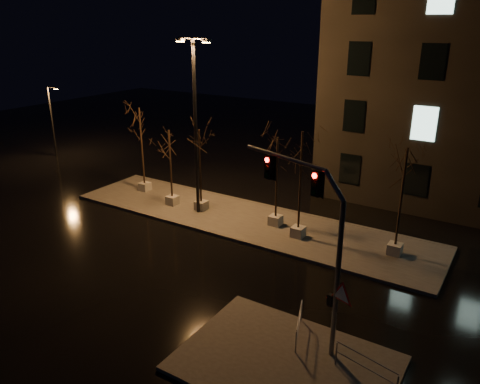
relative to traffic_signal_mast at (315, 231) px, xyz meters
The scene contains 14 objects.
ground 9.05m from the traffic_signal_mast, 165.31° to the left, with size 90.00×90.00×0.00m, color black.
median 11.89m from the traffic_signal_mast, 133.73° to the left, with size 22.00×5.00×0.15m, color #423F3B.
sidewalk_corner 4.56m from the traffic_signal_mast, 96.12° to the right, with size 7.00×5.00×0.15m, color #423F3B.
tree_0 17.91m from the traffic_signal_mast, 151.69° to the left, with size 1.80×1.80×5.70m.
tree_1 14.66m from the traffic_signal_mast, 149.10° to the left, with size 1.80×1.80×4.81m.
tree_2 13.10m from the traffic_signal_mast, 143.58° to the left, with size 1.80×1.80×5.01m.
tree_3 9.98m from the traffic_signal_mast, 124.96° to the left, with size 1.80×1.80×5.14m.
tree_4 8.47m from the traffic_signal_mast, 118.15° to the left, with size 1.80×1.80×5.78m.
tree_5 8.22m from the traffic_signal_mast, 84.15° to the left, with size 1.80×1.80×5.47m.
traffic_signal_mast is the anchor object (origin of this frame).
streetlight_main 12.92m from the traffic_signal_mast, 144.77° to the left, with size 2.47×0.62×9.88m.
streetlight_far 30.68m from the traffic_signal_mast, 158.32° to the left, with size 1.14×0.35×5.82m.
guard_rail_a 4.42m from the traffic_signal_mast, 23.04° to the right, with size 2.14×0.53×0.95m.
guard_rail_b 3.67m from the traffic_signal_mast, behind, with size 0.66×1.81×0.91m.
Camera 1 is at (12.96, -15.06, 10.83)m, focal length 35.00 mm.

